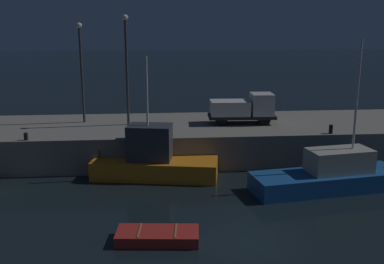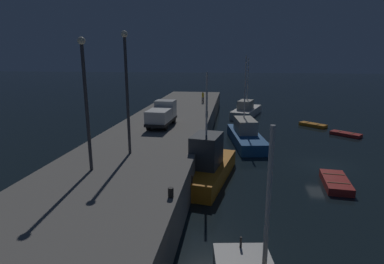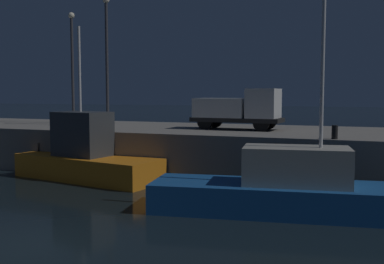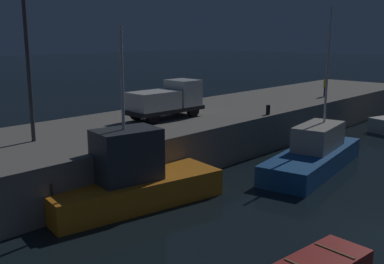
{
  "view_description": "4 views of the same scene",
  "coord_description": "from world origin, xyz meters",
  "views": [
    {
      "loc": [
        -4.54,
        -19.78,
        10.29
      ],
      "look_at": [
        -1.67,
        13.07,
        2.37
      ],
      "focal_mm": 42.57,
      "sensor_mm": 36.0,
      "label": 1
    },
    {
      "loc": [
        -27.12,
        8.16,
        9.26
      ],
      "look_at": [
        1.17,
        11.85,
        2.37
      ],
      "focal_mm": 29.33,
      "sensor_mm": 36.0,
      "label": 2
    },
    {
      "loc": [
        9.52,
        -10.88,
        4.62
      ],
      "look_at": [
        0.92,
        11.62,
        2.6
      ],
      "focal_mm": 42.75,
      "sensor_mm": 36.0,
      "label": 3
    },
    {
      "loc": [
        -17.51,
        -5.97,
        7.85
      ],
      "look_at": [
        1.35,
        11.67,
        2.31
      ],
      "focal_mm": 42.94,
      "sensor_mm": 36.0,
      "label": 4
    }
  ],
  "objects": [
    {
      "name": "dockworker",
      "position": [
        19.1,
        12.56,
        3.5
      ],
      "size": [
        0.44,
        0.44,
        1.69
      ],
      "color": "black",
      "rests_on": "pier_quay"
    },
    {
      "name": "ground_plane",
      "position": [
        0.0,
        0.0,
        0.0
      ],
      "size": [
        320.0,
        320.0,
        0.0
      ],
      "primitive_type": "plane",
      "color": "black"
    },
    {
      "name": "fishing_trawler_red",
      "position": [
        6.55,
        6.62,
        0.94
      ],
      "size": [
        10.02,
        4.27,
        9.42
      ],
      "color": "#195193",
      "rests_on": "ground"
    },
    {
      "name": "pier_quay",
      "position": [
        0.0,
        15.23,
        1.27
      ],
      "size": [
        67.54,
        9.15,
        2.53
      ],
      "color": "gray",
      "rests_on": "ground"
    },
    {
      "name": "utility_truck",
      "position": [
        2.59,
        15.01,
        3.73
      ],
      "size": [
        5.33,
        2.18,
        2.38
      ],
      "color": "black",
      "rests_on": "pier_quay"
    },
    {
      "name": "fishing_boat_orange",
      "position": [
        -4.58,
        9.93,
        1.21
      ],
      "size": [
        8.8,
        4.28,
        8.2
      ],
      "color": "orange",
      "rests_on": "ground"
    },
    {
      "name": "lamp_post_east",
      "position": [
        -6.47,
        15.32,
        7.4
      ],
      "size": [
        0.44,
        0.44,
        8.37
      ],
      "color": "#38383D",
      "rests_on": "pier_quay"
    },
    {
      "name": "bollard_west",
      "position": [
        8.18,
        11.06,
        2.85
      ],
      "size": [
        0.28,
        0.28,
        0.64
      ],
      "primitive_type": "cylinder",
      "color": "black",
      "rests_on": "pier_quay"
    }
  ]
}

